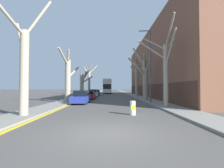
{
  "coord_description": "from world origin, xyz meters",
  "views": [
    {
      "loc": [
        0.14,
        -5.99,
        1.84
      ],
      "look_at": [
        0.52,
        35.96,
        2.87
      ],
      "focal_mm": 24.0,
      "sensor_mm": 36.0,
      "label": 1
    }
  ],
  "objects_px": {
    "street_tree_left_1": "(68,79)",
    "parked_car_0": "(81,97)",
    "parked_car_2": "(93,93)",
    "traffic_bollard": "(133,108)",
    "parked_car_1": "(89,95)",
    "double_decker_bus": "(107,86)",
    "street_tree_left_0": "(24,65)",
    "street_tree_left_3": "(89,80)",
    "parked_car_3": "(96,93)",
    "street_tree_right_0": "(165,69)",
    "street_tree_left_2": "(83,83)",
    "street_tree_right_2": "(137,78)",
    "lamp_post": "(149,62)",
    "street_tree_right_1": "(144,76)"
  },
  "relations": [
    {
      "from": "street_tree_right_1",
      "to": "street_tree_right_2",
      "type": "relative_size",
      "value": 1.05
    },
    {
      "from": "parked_car_3",
      "to": "traffic_bollard",
      "type": "height_order",
      "value": "parked_car_3"
    },
    {
      "from": "street_tree_right_2",
      "to": "traffic_bollard",
      "type": "height_order",
      "value": "street_tree_right_2"
    },
    {
      "from": "street_tree_right_1",
      "to": "double_decker_bus",
      "type": "bearing_deg",
      "value": 102.71
    },
    {
      "from": "double_decker_bus",
      "to": "parked_car_2",
      "type": "relative_size",
      "value": 2.69
    },
    {
      "from": "street_tree_right_1",
      "to": "parked_car_0",
      "type": "bearing_deg",
      "value": -156.48
    },
    {
      "from": "lamp_post",
      "to": "parked_car_1",
      "type": "bearing_deg",
      "value": 141.24
    },
    {
      "from": "street_tree_left_2",
      "to": "street_tree_right_0",
      "type": "height_order",
      "value": "street_tree_right_0"
    },
    {
      "from": "traffic_bollard",
      "to": "parked_car_3",
      "type": "bearing_deg",
      "value": 101.11
    },
    {
      "from": "street_tree_left_0",
      "to": "parked_car_3",
      "type": "height_order",
      "value": "street_tree_left_0"
    },
    {
      "from": "parked_car_3",
      "to": "street_tree_left_1",
      "type": "bearing_deg",
      "value": -96.0
    },
    {
      "from": "street_tree_left_3",
      "to": "traffic_bollard",
      "type": "distance_m",
      "value": 29.0
    },
    {
      "from": "street_tree_left_1",
      "to": "street_tree_left_3",
      "type": "height_order",
      "value": "street_tree_left_3"
    },
    {
      "from": "street_tree_left_2",
      "to": "parked_car_2",
      "type": "height_order",
      "value": "street_tree_left_2"
    },
    {
      "from": "street_tree_left_1",
      "to": "parked_car_1",
      "type": "bearing_deg",
      "value": 71.83
    },
    {
      "from": "parked_car_1",
      "to": "parked_car_3",
      "type": "height_order",
      "value": "parked_car_3"
    },
    {
      "from": "double_decker_bus",
      "to": "parked_car_3",
      "type": "relative_size",
      "value": 2.43
    },
    {
      "from": "street_tree_left_1",
      "to": "traffic_bollard",
      "type": "distance_m",
      "value": 10.97
    },
    {
      "from": "double_decker_bus",
      "to": "traffic_bollard",
      "type": "xyz_separation_m",
      "value": [
        2.49,
        -37.09,
        -2.01
      ]
    },
    {
      "from": "street_tree_right_0",
      "to": "street_tree_right_1",
      "type": "bearing_deg",
      "value": 91.01
    },
    {
      "from": "street_tree_right_1",
      "to": "street_tree_left_2",
      "type": "bearing_deg",
      "value": 144.93
    },
    {
      "from": "street_tree_right_2",
      "to": "parked_car_0",
      "type": "xyz_separation_m",
      "value": [
        -8.78,
        -12.22,
        -3.12
      ]
    },
    {
      "from": "street_tree_left_1",
      "to": "street_tree_right_2",
      "type": "distance_m",
      "value": 15.67
    },
    {
      "from": "parked_car_2",
      "to": "lamp_post",
      "type": "bearing_deg",
      "value": -56.34
    },
    {
      "from": "parked_car_2",
      "to": "parked_car_3",
      "type": "relative_size",
      "value": 0.9
    },
    {
      "from": "street_tree_right_1",
      "to": "street_tree_left_3",
      "type": "bearing_deg",
      "value": 121.68
    },
    {
      "from": "parked_car_3",
      "to": "traffic_bollard",
      "type": "xyz_separation_m",
      "value": [
        4.96,
        -25.27,
        -0.19
      ]
    },
    {
      "from": "street_tree_right_0",
      "to": "lamp_post",
      "type": "distance_m",
      "value": 4.05
    },
    {
      "from": "street_tree_right_1",
      "to": "parked_car_3",
      "type": "relative_size",
      "value": 1.84
    },
    {
      "from": "lamp_post",
      "to": "double_decker_bus",
      "type": "bearing_deg",
      "value": 100.56
    },
    {
      "from": "lamp_post",
      "to": "traffic_bollard",
      "type": "distance_m",
      "value": 9.01
    },
    {
      "from": "parked_car_2",
      "to": "traffic_bollard",
      "type": "bearing_deg",
      "value": -75.61
    },
    {
      "from": "street_tree_left_1",
      "to": "street_tree_left_2",
      "type": "xyz_separation_m",
      "value": [
        -0.09,
        10.08,
        -0.29
      ]
    },
    {
      "from": "street_tree_left_1",
      "to": "parked_car_0",
      "type": "relative_size",
      "value": 1.52
    },
    {
      "from": "parked_car_0",
      "to": "parked_car_2",
      "type": "xyz_separation_m",
      "value": [
        0.0,
        11.72,
        -0.01
      ]
    },
    {
      "from": "street_tree_left_1",
      "to": "parked_car_0",
      "type": "bearing_deg",
      "value": -20.86
    },
    {
      "from": "street_tree_left_0",
      "to": "street_tree_left_1",
      "type": "height_order",
      "value": "street_tree_left_0"
    },
    {
      "from": "street_tree_right_0",
      "to": "street_tree_left_1",
      "type": "bearing_deg",
      "value": 154.66
    },
    {
      "from": "street_tree_left_2",
      "to": "street_tree_left_3",
      "type": "xyz_separation_m",
      "value": [
        -0.15,
        9.59,
        1.02
      ]
    },
    {
      "from": "double_decker_bus",
      "to": "parked_car_2",
      "type": "xyz_separation_m",
      "value": [
        -2.47,
        -17.76,
        -1.78
      ]
    },
    {
      "from": "street_tree_left_3",
      "to": "street_tree_right_0",
      "type": "relative_size",
      "value": 1.02
    },
    {
      "from": "street_tree_left_0",
      "to": "street_tree_left_3",
      "type": "bearing_deg",
      "value": 90.01
    },
    {
      "from": "street_tree_left_2",
      "to": "street_tree_right_2",
      "type": "relative_size",
      "value": 0.81
    },
    {
      "from": "street_tree_right_0",
      "to": "street_tree_right_1",
      "type": "height_order",
      "value": "street_tree_right_1"
    },
    {
      "from": "street_tree_left_0",
      "to": "street_tree_right_2",
      "type": "bearing_deg",
      "value": 62.13
    },
    {
      "from": "street_tree_left_3",
      "to": "street_tree_right_2",
      "type": "bearing_deg",
      "value": -36.95
    },
    {
      "from": "parked_car_0",
      "to": "parked_car_1",
      "type": "xyz_separation_m",
      "value": [
        -0.0,
        6.12,
        -0.07
      ]
    },
    {
      "from": "double_decker_bus",
      "to": "lamp_post",
      "type": "height_order",
      "value": "lamp_post"
    },
    {
      "from": "parked_car_0",
      "to": "parked_car_2",
      "type": "height_order",
      "value": "parked_car_0"
    },
    {
      "from": "parked_car_1",
      "to": "parked_car_2",
      "type": "distance_m",
      "value": 5.61
    }
  ]
}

